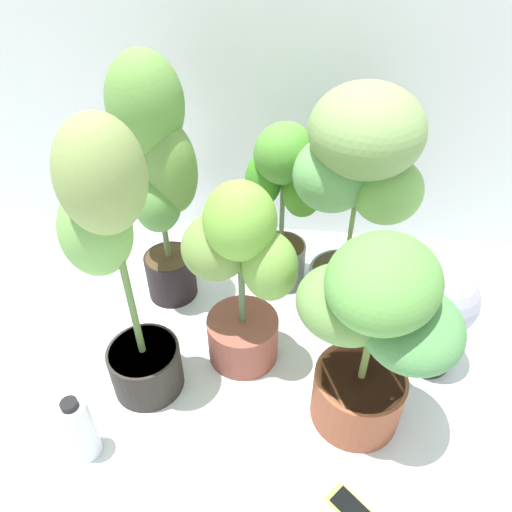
{
  "coord_description": "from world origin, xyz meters",
  "views": [
    {
      "loc": [
        0.14,
        -0.92,
        1.26
      ],
      "look_at": [
        0.0,
        0.2,
        0.35
      ],
      "focal_mm": 32.74,
      "sensor_mm": 36.0,
      "label": 1
    }
  ],
  "objects_px": {
    "potted_plant_front_right": "(373,329)",
    "floor_fan": "(440,304)",
    "cell_phone": "(353,510)",
    "potted_plant_center": "(240,272)",
    "potted_plant_front_left": "(116,259)",
    "potted_plant_back_right": "(356,181)",
    "nutrient_bottle": "(80,429)",
    "potted_plant_back_left": "(155,167)",
    "potted_plant_back_center": "(282,200)"
  },
  "relations": [
    {
      "from": "nutrient_bottle",
      "to": "potted_plant_back_center",
      "type": "bearing_deg",
      "value": 59.29
    },
    {
      "from": "potted_plant_front_right",
      "to": "potted_plant_center",
      "type": "bearing_deg",
      "value": 152.89
    },
    {
      "from": "potted_plant_back_center",
      "to": "nutrient_bottle",
      "type": "relative_size",
      "value": 2.82
    },
    {
      "from": "potted_plant_front_right",
      "to": "floor_fan",
      "type": "relative_size",
      "value": 1.66
    },
    {
      "from": "potted_plant_back_right",
      "to": "potted_plant_back_left",
      "type": "distance_m",
      "value": 0.64
    },
    {
      "from": "potted_plant_back_center",
      "to": "floor_fan",
      "type": "relative_size",
      "value": 1.73
    },
    {
      "from": "potted_plant_back_right",
      "to": "floor_fan",
      "type": "height_order",
      "value": "potted_plant_back_right"
    },
    {
      "from": "potted_plant_back_left",
      "to": "nutrient_bottle",
      "type": "bearing_deg",
      "value": -96.34
    },
    {
      "from": "potted_plant_center",
      "to": "nutrient_bottle",
      "type": "xyz_separation_m",
      "value": [
        -0.38,
        -0.4,
        -0.25
      ]
    },
    {
      "from": "potted_plant_back_right",
      "to": "potted_plant_back_left",
      "type": "relative_size",
      "value": 0.92
    },
    {
      "from": "potted_plant_back_center",
      "to": "potted_plant_center",
      "type": "bearing_deg",
      "value": -103.19
    },
    {
      "from": "potted_plant_back_right",
      "to": "potted_plant_front_left",
      "type": "relative_size",
      "value": 0.93
    },
    {
      "from": "potted_plant_front_right",
      "to": "floor_fan",
      "type": "xyz_separation_m",
      "value": [
        0.24,
        0.24,
        -0.12
      ]
    },
    {
      "from": "potted_plant_front_right",
      "to": "potted_plant_back_left",
      "type": "relative_size",
      "value": 0.7
    },
    {
      "from": "potted_plant_back_left",
      "to": "potted_plant_back_center",
      "type": "relative_size",
      "value": 1.38
    },
    {
      "from": "potted_plant_front_right",
      "to": "cell_phone",
      "type": "relative_size",
      "value": 4.11
    },
    {
      "from": "potted_plant_back_right",
      "to": "floor_fan",
      "type": "bearing_deg",
      "value": -38.47
    },
    {
      "from": "potted_plant_back_left",
      "to": "cell_phone",
      "type": "distance_m",
      "value": 1.13
    },
    {
      "from": "potted_plant_front_left",
      "to": "potted_plant_back_center",
      "type": "bearing_deg",
      "value": 54.88
    },
    {
      "from": "potted_plant_front_right",
      "to": "nutrient_bottle",
      "type": "relative_size",
      "value": 2.72
    },
    {
      "from": "floor_fan",
      "to": "potted_plant_center",
      "type": "bearing_deg",
      "value": -117.91
    },
    {
      "from": "potted_plant_back_center",
      "to": "cell_phone",
      "type": "xyz_separation_m",
      "value": [
        0.26,
        -0.87,
        -0.37
      ]
    },
    {
      "from": "potted_plant_back_right",
      "to": "nutrient_bottle",
      "type": "distance_m",
      "value": 1.07
    },
    {
      "from": "potted_plant_front_left",
      "to": "potted_plant_back_center",
      "type": "xyz_separation_m",
      "value": [
        0.39,
        0.55,
        -0.14
      ]
    },
    {
      "from": "floor_fan",
      "to": "nutrient_bottle",
      "type": "xyz_separation_m",
      "value": [
        -0.99,
        -0.46,
        -0.14
      ]
    },
    {
      "from": "potted_plant_back_right",
      "to": "nutrient_bottle",
      "type": "xyz_separation_m",
      "value": [
        -0.71,
        -0.68,
        -0.43
      ]
    },
    {
      "from": "potted_plant_front_left",
      "to": "floor_fan",
      "type": "xyz_separation_m",
      "value": [
        0.9,
        0.21,
        -0.26
      ]
    },
    {
      "from": "potted_plant_center",
      "to": "potted_plant_back_center",
      "type": "bearing_deg",
      "value": 76.81
    },
    {
      "from": "potted_plant_front_right",
      "to": "cell_phone",
      "type": "bearing_deg",
      "value": -92.58
    },
    {
      "from": "potted_plant_back_right",
      "to": "potted_plant_front_right",
      "type": "bearing_deg",
      "value": -84.66
    },
    {
      "from": "potted_plant_back_center",
      "to": "cell_phone",
      "type": "bearing_deg",
      "value": -73.17
    },
    {
      "from": "potted_plant_center",
      "to": "potted_plant_back_left",
      "type": "bearing_deg",
      "value": 140.06
    },
    {
      "from": "cell_phone",
      "to": "floor_fan",
      "type": "distance_m",
      "value": 0.64
    },
    {
      "from": "nutrient_bottle",
      "to": "potted_plant_center",
      "type": "bearing_deg",
      "value": 46.51
    },
    {
      "from": "potted_plant_center",
      "to": "floor_fan",
      "type": "relative_size",
      "value": 1.73
    },
    {
      "from": "potted_plant_back_left",
      "to": "floor_fan",
      "type": "relative_size",
      "value": 2.38
    },
    {
      "from": "potted_plant_center",
      "to": "floor_fan",
      "type": "bearing_deg",
      "value": 5.03
    },
    {
      "from": "potted_plant_front_left",
      "to": "potted_plant_center",
      "type": "bearing_deg",
      "value": 27.56
    },
    {
      "from": "potted_plant_back_right",
      "to": "potted_plant_back_left",
      "type": "xyz_separation_m",
      "value": [
        -0.64,
        -0.02,
        0.02
      ]
    },
    {
      "from": "potted_plant_back_center",
      "to": "nutrient_bottle",
      "type": "xyz_separation_m",
      "value": [
        -0.47,
        -0.8,
        -0.26
      ]
    },
    {
      "from": "potted_plant_front_left",
      "to": "potted_plant_back_center",
      "type": "height_order",
      "value": "potted_plant_front_left"
    },
    {
      "from": "potted_plant_center",
      "to": "potted_plant_front_left",
      "type": "height_order",
      "value": "potted_plant_front_left"
    },
    {
      "from": "potted_plant_center",
      "to": "potted_plant_front_left",
      "type": "bearing_deg",
      "value": -152.44
    },
    {
      "from": "potted_plant_back_right",
      "to": "potted_plant_back_center",
      "type": "distance_m",
      "value": 0.31
    },
    {
      "from": "potted_plant_front_left",
      "to": "cell_phone",
      "type": "relative_size",
      "value": 5.8
    },
    {
      "from": "potted_plant_front_left",
      "to": "nutrient_bottle",
      "type": "distance_m",
      "value": 0.48
    },
    {
      "from": "potted_plant_front_right",
      "to": "floor_fan",
      "type": "height_order",
      "value": "potted_plant_front_right"
    },
    {
      "from": "potted_plant_back_left",
      "to": "nutrient_bottle",
      "type": "height_order",
      "value": "potted_plant_back_left"
    },
    {
      "from": "potted_plant_back_left",
      "to": "floor_fan",
      "type": "height_order",
      "value": "potted_plant_back_left"
    },
    {
      "from": "potted_plant_back_left",
      "to": "cell_phone",
      "type": "bearing_deg",
      "value": -47.83
    }
  ]
}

